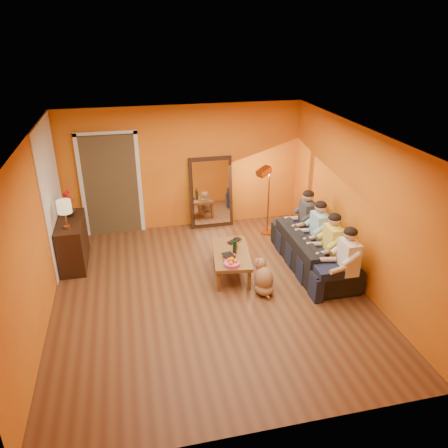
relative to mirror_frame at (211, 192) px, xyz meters
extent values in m
cube|color=brown|center=(-0.55, -2.63, -0.76)|extent=(5.00, 5.50, 0.00)
cube|color=white|center=(-0.55, -2.63, 1.84)|extent=(5.00, 5.50, 0.00)
cube|color=#C75517|center=(-0.55, 0.12, 0.54)|extent=(5.00, 0.00, 2.60)
cube|color=#C75517|center=(-3.05, -2.63, 0.54)|extent=(0.00, 5.50, 2.60)
cube|color=#C75517|center=(1.95, -2.63, 0.54)|extent=(0.00, 5.50, 2.60)
cube|color=white|center=(-3.04, -0.88, 0.54)|extent=(0.02, 1.90, 2.58)
cube|color=#3F2D19|center=(-2.05, 0.20, 0.29)|extent=(1.06, 0.30, 2.10)
cube|color=white|center=(-2.62, 0.08, 0.29)|extent=(0.08, 0.06, 2.20)
cube|color=white|center=(-1.48, 0.08, 0.29)|extent=(0.08, 0.06, 2.20)
cube|color=white|center=(-2.05, 0.08, 1.36)|extent=(1.22, 0.06, 0.08)
cube|color=black|center=(0.00, 0.00, 0.00)|extent=(0.92, 0.27, 1.51)
cube|color=white|center=(0.00, -0.04, 0.00)|extent=(0.78, 0.21, 1.35)
cube|color=black|center=(-2.79, -1.08, -0.34)|extent=(0.44, 1.18, 0.85)
imported|color=black|center=(1.45, -2.16, -0.44)|extent=(2.22, 0.87, 0.65)
cylinder|color=black|center=(-0.01, -2.13, -0.18)|extent=(0.07, 0.07, 0.31)
imported|color=#B27F3F|center=(0.06, -1.96, -0.30)|extent=(0.09, 0.09, 0.08)
imported|color=black|center=(0.12, -1.73, -0.33)|extent=(0.36, 0.34, 0.02)
imported|color=black|center=(-0.24, -2.28, -0.33)|extent=(0.21, 0.26, 0.02)
imported|color=#B01414|center=(-0.23, -2.27, -0.31)|extent=(0.25, 0.29, 0.02)
imported|color=black|center=(-0.24, -2.29, -0.29)|extent=(0.21, 0.26, 0.02)
imported|color=black|center=(-2.79, -0.83, 0.19)|extent=(0.20, 0.20, 0.21)
camera|label=1|loc=(-1.67, -8.58, 3.32)|focal=35.00mm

